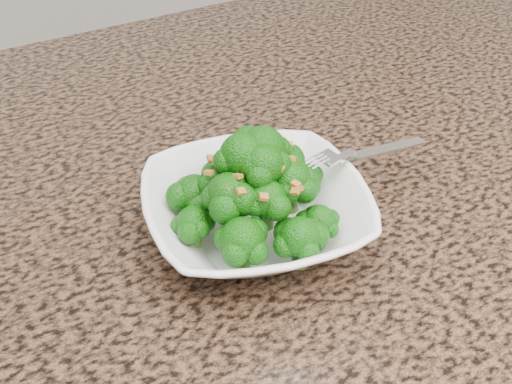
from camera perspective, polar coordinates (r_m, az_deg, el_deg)
granite_counter at (r=0.63m, az=-10.36°, el=-6.17°), size 1.64×1.04×0.03m
bowl at (r=0.61m, az=0.00°, el=-1.83°), size 0.26×0.26×0.05m
broccoli_pile at (r=0.57m, az=0.00°, el=2.91°), size 0.18×0.18×0.07m
garlic_topping at (r=0.55m, az=0.00°, el=6.18°), size 0.11×0.11×0.01m
fork at (r=0.64m, az=8.22°, el=3.33°), size 0.18×0.05×0.01m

